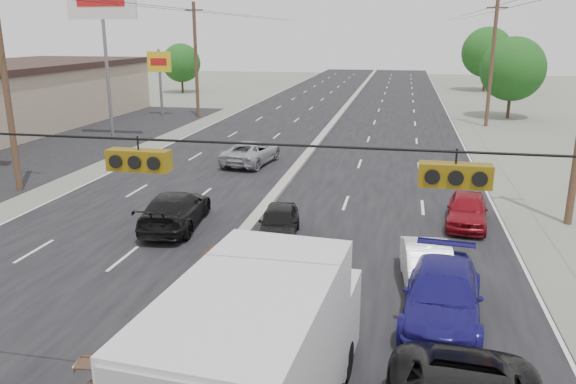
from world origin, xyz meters
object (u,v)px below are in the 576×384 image
(queue_car_e, at_px, (467,210))
(oncoming_far, at_px, (251,153))
(red_sedan, at_px, (231,288))
(tree_right_mid, at_px, (513,69))
(tree_right_far, at_px, (487,52))
(oncoming_near, at_px, (175,210))
(utility_pole_left_b, at_px, (6,85))
(pole_sign_billboard, at_px, (102,10))
(box_truck, at_px, (264,358))
(queue_car_b, at_px, (428,269))
(queue_car_d, at_px, (442,296))
(tree_left_far, at_px, (181,63))
(pole_sign_far, at_px, (159,67))
(utility_pole_right_c, at_px, (492,63))
(utility_pole_left_c, at_px, (196,60))
(queue_car_a, at_px, (279,223))

(queue_car_e, bearing_deg, oncoming_far, 148.44)
(red_sedan, bearing_deg, tree_right_mid, 67.18)
(tree_right_far, distance_m, oncoming_near, 61.65)
(utility_pole_left_b, height_order, oncoming_far, utility_pole_left_b)
(tree_right_far, distance_m, red_sedan, 66.75)
(pole_sign_billboard, bearing_deg, box_truck, -56.99)
(red_sedan, relative_size, queue_car_b, 1.20)
(utility_pole_left_b, distance_m, queue_car_d, 22.00)
(pole_sign_billboard, xyz_separation_m, oncoming_far, (11.66, -5.22, -8.19))
(box_truck, distance_m, oncoming_far, 23.36)
(tree_right_mid, xyz_separation_m, queue_car_b, (-8.30, -37.29, -3.69))
(utility_pole_left_b, distance_m, box_truck, 21.96)
(tree_left_far, relative_size, tree_right_far, 0.75)
(pole_sign_far, distance_m, queue_car_e, 35.90)
(utility_pole_left_b, bearing_deg, tree_left_far, 101.92)
(red_sedan, bearing_deg, queue_car_d, 4.22)
(utility_pole_right_c, distance_m, oncoming_near, 32.71)
(utility_pole_left_b, xyz_separation_m, box_truck, (15.99, -14.69, -3.30))
(queue_car_d, relative_size, oncoming_near, 1.02)
(box_truck, xyz_separation_m, queue_car_b, (3.21, 7.39, -1.16))
(utility_pole_left_c, bearing_deg, tree_left_far, 115.41)
(queue_car_a, height_order, queue_car_d, queue_car_d)
(queue_car_d, bearing_deg, oncoming_far, 125.19)
(pole_sign_billboard, bearing_deg, oncoming_far, -24.12)
(pole_sign_far, relative_size, red_sedan, 1.27)
(tree_right_mid, bearing_deg, queue_car_a, -111.82)
(tree_left_far, bearing_deg, queue_car_a, -64.45)
(tree_left_far, xyz_separation_m, queue_car_d, (29.00, -54.18, -2.99))
(utility_pole_left_b, xyz_separation_m, utility_pole_left_c, (0.00, 25.00, 0.00))
(utility_pole_right_c, distance_m, pole_sign_far, 28.51)
(tree_right_far, xyz_separation_m, oncoming_near, (-18.90, -58.52, -4.25))
(utility_pole_right_c, relative_size, pole_sign_far, 1.67)
(box_truck, relative_size, queue_car_b, 1.80)
(tree_right_far, distance_m, queue_car_e, 56.70)
(utility_pole_left_c, height_order, utility_pole_right_c, same)
(utility_pole_left_b, distance_m, pole_sign_far, 25.25)
(tree_right_mid, height_order, queue_car_a, tree_right_mid)
(tree_right_mid, height_order, queue_car_b, tree_right_mid)
(red_sedan, bearing_deg, oncoming_near, 119.57)
(tree_left_far, height_order, queue_car_b, tree_left_far)
(utility_pole_left_c, xyz_separation_m, tree_right_far, (28.50, 30.00, -0.15))
(utility_pole_left_b, relative_size, tree_right_mid, 1.40)
(pole_sign_billboard, xyz_separation_m, queue_car_b, (21.20, -20.29, -8.22))
(oncoming_near, height_order, oncoming_far, oncoming_near)
(utility_pole_right_c, bearing_deg, pole_sign_billboard, -156.04)
(queue_car_a, bearing_deg, queue_car_d, -50.64)
(tree_left_far, distance_m, queue_car_d, 61.53)
(pole_sign_far, bearing_deg, tree_right_mid, 9.16)
(queue_car_b, bearing_deg, tree_right_far, 76.55)
(pole_sign_billboard, distance_m, tree_right_far, 52.05)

